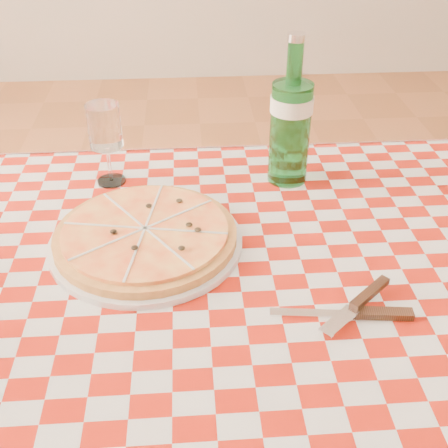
{
  "coord_description": "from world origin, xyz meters",
  "views": [
    {
      "loc": [
        -0.07,
        -0.67,
        1.32
      ],
      "look_at": [
        -0.02,
        0.06,
        0.82
      ],
      "focal_mm": 45.0,
      "sensor_mm": 36.0,
      "label": 1
    }
  ],
  "objects": [
    {
      "name": "tablecloth",
      "position": [
        0.0,
        0.0,
        0.75
      ],
      "size": [
        1.3,
        0.9,
        0.01
      ],
      "primitive_type": "cube",
      "color": "#971509",
      "rests_on": "dining_table"
    },
    {
      "name": "wine_glass",
      "position": [
        -0.23,
        0.31,
        0.84
      ],
      "size": [
        0.08,
        0.08,
        0.16
      ],
      "primitive_type": null,
      "rotation": [
        0.0,
        0.0,
        -0.27
      ],
      "color": "white",
      "rests_on": "tablecloth"
    },
    {
      "name": "cutlery",
      "position": [
        0.15,
        -0.1,
        0.77
      ],
      "size": [
        0.27,
        0.25,
        0.02
      ],
      "primitive_type": null,
      "rotation": [
        0.0,
        0.0,
        0.37
      ],
      "color": "silver",
      "rests_on": "tablecloth"
    },
    {
      "name": "dining_table",
      "position": [
        0.0,
        0.0,
        0.66
      ],
      "size": [
        1.2,
        0.8,
        0.75
      ],
      "color": "brown",
      "rests_on": "ground"
    },
    {
      "name": "water_bottle",
      "position": [
        0.12,
        0.3,
        0.9
      ],
      "size": [
        0.09,
        0.09,
        0.29
      ],
      "primitive_type": null,
      "rotation": [
        0.0,
        0.0,
        0.11
      ],
      "color": "#196726",
      "rests_on": "tablecloth"
    },
    {
      "name": "pizza_plate",
      "position": [
        -0.15,
        0.09,
        0.78
      ],
      "size": [
        0.38,
        0.38,
        0.04
      ],
      "primitive_type": null,
      "rotation": [
        0.0,
        0.0,
        -0.18
      ],
      "color": "#BE7F3F",
      "rests_on": "tablecloth"
    }
  ]
}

